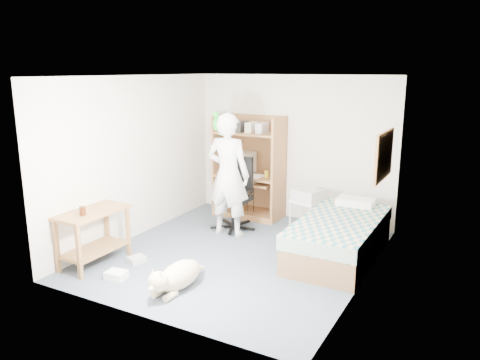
{
  "coord_description": "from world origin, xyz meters",
  "views": [
    {
      "loc": [
        3.04,
        -5.49,
        2.59
      ],
      "look_at": [
        -0.06,
        0.19,
        1.05
      ],
      "focal_mm": 35.0,
      "sensor_mm": 36.0,
      "label": 1
    }
  ],
  "objects_px": {
    "dog": "(177,276)",
    "side_desk": "(93,229)",
    "bed": "(339,237)",
    "computer_hutch": "(250,171)",
    "person": "(228,175)",
    "printer_cart": "(306,212)",
    "office_chair": "(235,204)"
  },
  "relations": [
    {
      "from": "dog",
      "to": "side_desk",
      "type": "bearing_deg",
      "value": 177.54
    },
    {
      "from": "bed",
      "to": "side_desk",
      "type": "xyz_separation_m",
      "value": [
        -2.85,
        -1.82,
        0.21
      ]
    },
    {
      "from": "computer_hutch",
      "to": "side_desk",
      "type": "height_order",
      "value": "computer_hutch"
    },
    {
      "from": "person",
      "to": "printer_cart",
      "type": "relative_size",
      "value": 3.49
    },
    {
      "from": "dog",
      "to": "printer_cart",
      "type": "bearing_deg",
      "value": 77.29
    },
    {
      "from": "side_desk",
      "to": "office_chair",
      "type": "bearing_deg",
      "value": 66.52
    },
    {
      "from": "side_desk",
      "to": "office_chair",
      "type": "height_order",
      "value": "office_chair"
    },
    {
      "from": "office_chair",
      "to": "bed",
      "type": "bearing_deg",
      "value": -14.07
    },
    {
      "from": "dog",
      "to": "office_chair",
      "type": "bearing_deg",
      "value": 103.48
    },
    {
      "from": "computer_hutch",
      "to": "person",
      "type": "height_order",
      "value": "person"
    },
    {
      "from": "bed",
      "to": "office_chair",
      "type": "bearing_deg",
      "value": 168.55
    },
    {
      "from": "bed",
      "to": "person",
      "type": "height_order",
      "value": "person"
    },
    {
      "from": "computer_hutch",
      "to": "bed",
      "type": "height_order",
      "value": "computer_hutch"
    },
    {
      "from": "computer_hutch",
      "to": "office_chair",
      "type": "xyz_separation_m",
      "value": [
        0.11,
        -0.74,
        -0.4
      ]
    },
    {
      "from": "dog",
      "to": "printer_cart",
      "type": "relative_size",
      "value": 1.88
    },
    {
      "from": "office_chair",
      "to": "dog",
      "type": "relative_size",
      "value": 1.12
    },
    {
      "from": "printer_cart",
      "to": "person",
      "type": "bearing_deg",
      "value": -133.93
    },
    {
      "from": "office_chair",
      "to": "person",
      "type": "bearing_deg",
      "value": -83.05
    },
    {
      "from": "bed",
      "to": "office_chair",
      "type": "relative_size",
      "value": 1.73
    },
    {
      "from": "bed",
      "to": "side_desk",
      "type": "height_order",
      "value": "side_desk"
    },
    {
      "from": "person",
      "to": "printer_cart",
      "type": "height_order",
      "value": "person"
    },
    {
      "from": "bed",
      "to": "person",
      "type": "xyz_separation_m",
      "value": [
        -1.84,
        0.07,
        0.68
      ]
    },
    {
      "from": "computer_hutch",
      "to": "office_chair",
      "type": "distance_m",
      "value": 0.85
    },
    {
      "from": "side_desk",
      "to": "printer_cart",
      "type": "distance_m",
      "value": 3.26
    },
    {
      "from": "bed",
      "to": "person",
      "type": "distance_m",
      "value": 1.97
    },
    {
      "from": "person",
      "to": "bed",
      "type": "bearing_deg",
      "value": 175.2
    },
    {
      "from": "computer_hutch",
      "to": "office_chair",
      "type": "bearing_deg",
      "value": -81.86
    },
    {
      "from": "side_desk",
      "to": "person",
      "type": "relative_size",
      "value": 0.51
    },
    {
      "from": "bed",
      "to": "office_chair",
      "type": "distance_m",
      "value": 1.94
    },
    {
      "from": "computer_hutch",
      "to": "dog",
      "type": "bearing_deg",
      "value": -79.06
    },
    {
      "from": "side_desk",
      "to": "dog",
      "type": "relative_size",
      "value": 0.95
    },
    {
      "from": "bed",
      "to": "dog",
      "type": "relative_size",
      "value": 1.93
    }
  ]
}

